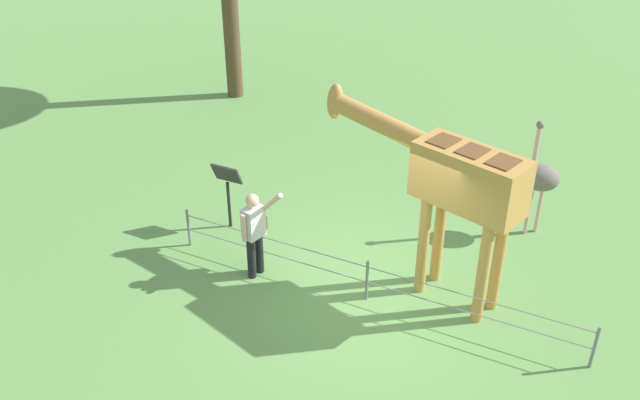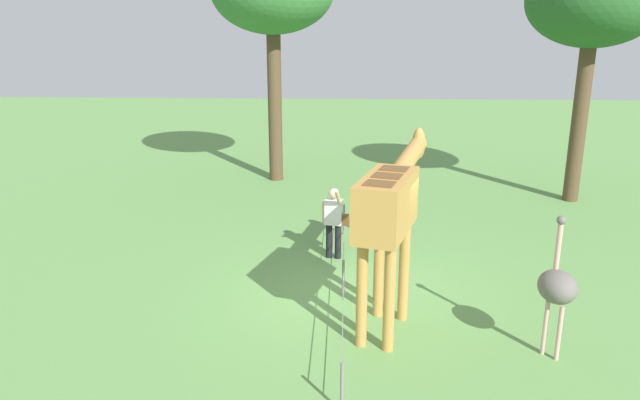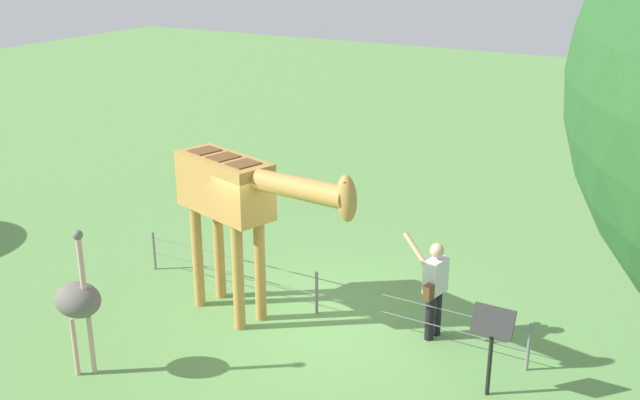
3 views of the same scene
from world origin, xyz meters
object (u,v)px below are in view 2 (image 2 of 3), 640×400
at_px(giraffe, 390,207).
at_px(visitor, 334,219).
at_px(ostrich, 557,287).
at_px(info_sign, 381,201).
at_px(tree_east, 594,4).

bearing_deg(giraffe, visitor, 18.10).
height_order(visitor, ostrich, ostrich).
height_order(ostrich, info_sign, ostrich).
bearing_deg(ostrich, tree_east, -21.08).
height_order(visitor, info_sign, visitor).
relative_size(giraffe, ostrich, 1.64).
distance_m(ostrich, info_sign, 5.67).
bearing_deg(info_sign, ostrich, -155.70).
distance_m(tree_east, info_sign, 8.03).
relative_size(ostrich, tree_east, 0.33).
xyz_separation_m(visitor, ostrich, (-3.93, -3.42, 0.27)).
xyz_separation_m(giraffe, info_sign, (4.19, -0.12, -1.15)).
relative_size(giraffe, info_sign, 2.79).
distance_m(visitor, info_sign, 1.65).
xyz_separation_m(giraffe, visitor, (2.95, 0.96, -1.20)).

